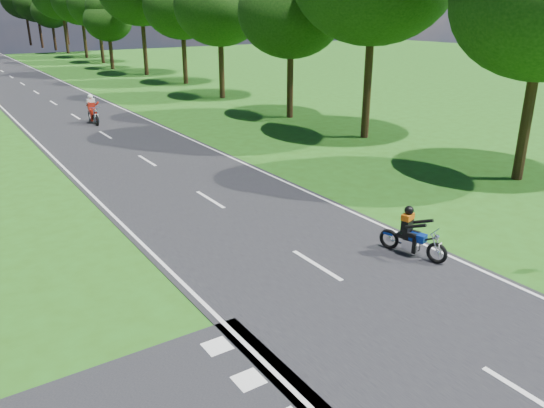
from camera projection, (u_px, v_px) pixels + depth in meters
ground at (370, 299)px, 12.13m from camera, size 160.00×160.00×0.00m
main_road at (11, 77)px, 51.27m from camera, size 7.00×140.00×0.02m
road_markings at (13, 79)px, 49.73m from camera, size 7.40×140.00×0.01m
rider_near_blue at (414, 232)px, 13.98m from camera, size 0.99×1.75×1.38m
rider_far_red at (92, 109)px, 30.27m from camera, size 0.78×2.01×1.65m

